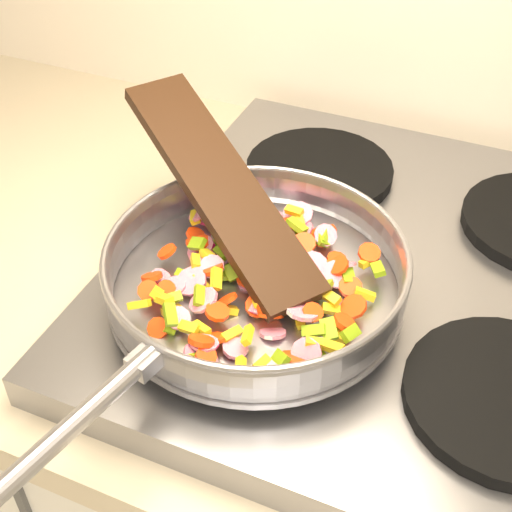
% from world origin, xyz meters
% --- Properties ---
extents(cooktop, '(0.60, 0.60, 0.04)m').
position_xyz_m(cooktop, '(-0.70, 1.67, 0.92)').
color(cooktop, '#939399').
rests_on(cooktop, counter_top).
extents(grate_fl, '(0.19, 0.19, 0.02)m').
position_xyz_m(grate_fl, '(-0.84, 1.52, 0.95)').
color(grate_fl, black).
rests_on(grate_fl, cooktop).
extents(grate_fr, '(0.19, 0.19, 0.02)m').
position_xyz_m(grate_fr, '(-0.56, 1.52, 0.95)').
color(grate_fr, black).
rests_on(grate_fr, cooktop).
extents(grate_bl, '(0.19, 0.19, 0.02)m').
position_xyz_m(grate_bl, '(-0.84, 1.81, 0.95)').
color(grate_bl, black).
rests_on(grate_bl, cooktop).
extents(saute_pan, '(0.34, 0.51, 0.06)m').
position_xyz_m(saute_pan, '(-0.82, 1.55, 0.99)').
color(saute_pan, '#9E9EA5').
rests_on(saute_pan, grate_fl).
extents(vegetable_heap, '(0.24, 0.28, 0.05)m').
position_xyz_m(vegetable_heap, '(-0.82, 1.56, 0.97)').
color(vegetable_heap, '#729912').
rests_on(vegetable_heap, saute_pan).
extents(wooden_spatula, '(0.29, 0.23, 0.12)m').
position_xyz_m(wooden_spatula, '(-0.89, 1.62, 1.03)').
color(wooden_spatula, black).
rests_on(wooden_spatula, saute_pan).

